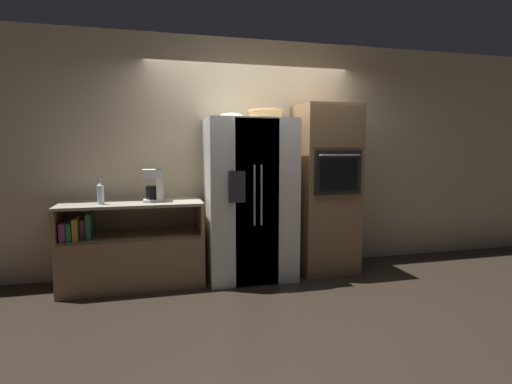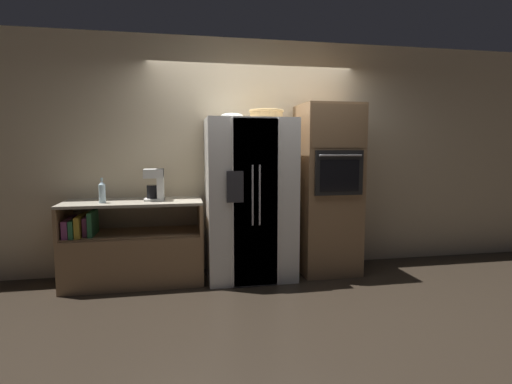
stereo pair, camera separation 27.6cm
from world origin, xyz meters
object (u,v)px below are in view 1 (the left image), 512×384
at_px(wall_oven, 325,189).
at_px(fruit_bowl, 231,116).
at_px(wicker_basket, 266,114).
at_px(bottle_tall, 100,193).
at_px(coffee_maker, 155,184).
at_px(refrigerator, 249,199).

xyz_separation_m(wall_oven, fruit_bowl, (-1.14, 0.04, 0.85)).
height_order(wall_oven, wicker_basket, wall_oven).
bearing_deg(fruit_bowl, wall_oven, -2.03).
bearing_deg(fruit_bowl, bottle_tall, -174.22).
distance_m(bottle_tall, coffee_maker, 0.57).
xyz_separation_m(bottle_tall, coffee_maker, (0.55, 0.11, 0.07)).
height_order(bottle_tall, coffee_maker, coffee_maker).
bearing_deg(wicker_basket, wall_oven, 0.55).
bearing_deg(refrigerator, bottle_tall, -177.72).
xyz_separation_m(wall_oven, wicker_basket, (-0.75, -0.01, 0.88)).
distance_m(fruit_bowl, coffee_maker, 1.14).
xyz_separation_m(refrigerator, wall_oven, (0.96, 0.04, 0.09)).
distance_m(wall_oven, wicker_basket, 1.16).
height_order(wicker_basket, bottle_tall, wicker_basket).
height_order(refrigerator, coffee_maker, refrigerator).
bearing_deg(wall_oven, fruit_bowl, 177.97).
xyz_separation_m(wall_oven, coffee_maker, (-2.00, 0.01, 0.10)).
relative_size(wall_oven, bottle_tall, 7.53).
distance_m(refrigerator, wall_oven, 0.96).
bearing_deg(refrigerator, wicker_basket, 8.92).
relative_size(fruit_bowl, bottle_tall, 0.95).
bearing_deg(bottle_tall, coffee_maker, 11.67).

